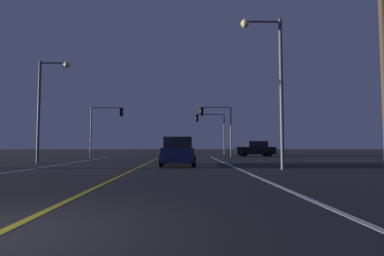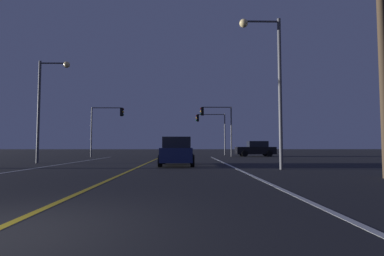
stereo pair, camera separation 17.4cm
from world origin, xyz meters
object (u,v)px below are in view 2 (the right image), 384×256
car_crossing_side (256,149)px  traffic_light_near_right (216,119)px  street_lamp_right_near (270,72)px  street_lamp_left_mid (47,97)px  traffic_light_near_left (107,120)px  car_lead_same_lane (177,152)px  traffic_light_far_right (211,124)px  utility_pole_right (382,41)px

car_crossing_side → traffic_light_near_right: (-4.51, -1.09, 3.22)m
car_crossing_side → street_lamp_right_near: 19.21m
traffic_light_near_right → street_lamp_left_mid: (-12.79, -11.74, 0.50)m
traffic_light_near_left → car_lead_same_lane: bearing=-60.8°
car_crossing_side → traffic_light_far_right: traffic_light_far_right is taller
car_crossing_side → utility_pole_right: utility_pole_right is taller
traffic_light_near_left → utility_pole_right: bearing=-53.7°
traffic_light_near_left → street_lamp_right_near: (12.77, -17.36, 0.93)m
traffic_light_near_right → street_lamp_left_mid: street_lamp_left_mid is taller
car_lead_same_lane → utility_pole_right: 11.53m
car_crossing_side → street_lamp_left_mid: 21.86m
car_crossing_side → traffic_light_near_right: bearing=13.5°
traffic_light_far_right → street_lamp_right_near: street_lamp_right_near is taller
traffic_light_near_right → street_lamp_right_near: street_lamp_right_near is taller
street_lamp_left_mid → street_lamp_right_near: bearing=-22.1°
car_crossing_side → traffic_light_near_left: (-16.24, -1.09, 3.16)m
traffic_light_near_right → utility_pole_right: (4.08, -21.50, 1.06)m
traffic_light_near_right → car_lead_same_lane: bearing=75.1°
street_lamp_right_near → street_lamp_left_mid: 14.94m
street_lamp_right_near → street_lamp_left_mid: (-13.84, 5.62, -0.37)m
car_lead_same_lane → street_lamp_right_near: bearing=-123.1°
traffic_light_far_right → utility_pole_right: 27.36m
car_lead_same_lane → traffic_light_far_right: bearing=-10.3°
street_lamp_right_near → traffic_light_far_right: bearing=-86.9°
traffic_light_near_left → street_lamp_right_near: bearing=-53.7°
car_crossing_side → traffic_light_near_right: size_ratio=0.79×
traffic_light_near_right → utility_pole_right: size_ratio=0.56×
traffic_light_near_right → street_lamp_left_mid: 17.37m
traffic_light_far_right → street_lamp_left_mid: bearing=53.8°
car_lead_same_lane → traffic_light_far_right: size_ratio=0.83×
traffic_light_near_right → traffic_light_near_left: 11.72m
utility_pole_right → traffic_light_far_right: bearing=99.0°
car_crossing_side → street_lamp_left_mid: bearing=36.5°
traffic_light_far_right → utility_pole_right: bearing=99.0°
traffic_light_near_left → street_lamp_right_near: size_ratio=0.69×
traffic_light_near_right → traffic_light_near_left: bearing=-0.0°
traffic_light_near_left → street_lamp_right_near: street_lamp_right_near is taller
car_lead_same_lane → traffic_light_near_left: 16.59m
traffic_light_far_right → utility_pole_right: utility_pole_right is taller
traffic_light_near_right → utility_pole_right: 21.91m
car_lead_same_lane → traffic_light_near_left: traffic_light_near_left is taller
car_lead_same_lane → utility_pole_right: utility_pole_right is taller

